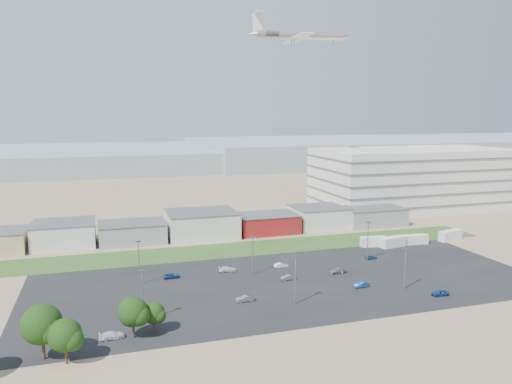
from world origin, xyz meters
name	(u,v)px	position (x,y,z in m)	size (l,w,h in m)	color
ground	(303,317)	(0.00, 0.00, 0.00)	(700.00, 700.00, 0.00)	#867555
parking_lot	(289,282)	(5.00, 20.00, 0.01)	(120.00, 50.00, 0.01)	black
grass_strip	(234,249)	(0.00, 52.00, 0.01)	(160.00, 16.00, 0.02)	#2E491B
hills_backdrop	(199,158)	(40.00, 315.00, 4.50)	(700.00, 200.00, 9.00)	gray
building_row	(167,226)	(-17.00, 71.00, 4.00)	(170.00, 20.00, 8.00)	silver
parking_garage	(413,178)	(90.00, 95.00, 12.50)	(80.00, 40.00, 25.00)	silver
box_trailer_a	(374,242)	(40.98, 42.92, 1.47)	(7.84, 2.45, 2.94)	silver
box_trailer_b	(393,242)	(46.18, 40.61, 1.54)	(8.19, 2.56, 3.07)	silver
box_trailer_c	(416,239)	(54.72, 41.48, 1.43)	(7.62, 2.38, 2.86)	silver
box_trailer_d	(450,235)	(67.88, 42.12, 1.58)	(8.41, 2.63, 3.15)	silver
tree_left	(42,329)	(-46.67, -3.08, 5.26)	(7.01, 7.01, 10.51)	black
tree_mid	(65,339)	(-43.06, -5.76, 4.24)	(5.66, 5.66, 8.49)	black
tree_right	(133,315)	(-32.20, 0.67, 4.25)	(5.66, 5.66, 8.49)	black
tree_near	(154,315)	(-28.50, 1.94, 3.23)	(4.31, 4.31, 6.46)	black
lightpole_front_l	(143,296)	(-29.96, 7.24, 5.09)	(1.20, 0.50, 10.19)	slate
lightpole_front_m	(295,280)	(1.16, 6.94, 5.18)	(1.22, 0.51, 10.37)	slate
lightpole_front_r	(405,269)	(28.30, 7.98, 4.78)	(1.12, 0.47, 9.56)	slate
lightpole_back_l	(139,263)	(-28.95, 29.37, 5.21)	(1.22, 0.51, 10.41)	slate
lightpole_back_m	(253,256)	(-1.55, 28.42, 4.80)	(1.13, 0.47, 9.61)	slate
lightpole_back_r	(368,241)	(31.88, 30.80, 5.34)	(1.26, 0.52, 10.68)	slate
airliner	(300,36)	(40.88, 103.02, 70.00)	(42.77, 29.16, 12.64)	silver
parked_car_1	(361,285)	(19.53, 11.87, 0.62)	(1.32, 3.79, 1.25)	navy
parked_car_2	(440,293)	(33.40, 1.98, 0.66)	(1.56, 3.87, 1.32)	navy
parked_car_4	(245,298)	(-8.38, 11.47, 0.65)	(1.38, 3.95, 1.30)	#595B5E
parked_car_6	(228,269)	(-6.98, 32.30, 0.66)	(1.84, 4.52, 1.31)	silver
parked_car_7	(288,277)	(5.36, 21.83, 0.62)	(1.31, 3.75, 1.23)	#595B5E
parked_car_8	(371,257)	(33.39, 31.27, 0.55)	(1.31, 3.24, 1.11)	navy
parked_car_9	(171,276)	(-21.29, 31.51, 0.57)	(1.90, 4.11, 1.14)	navy
parked_car_10	(112,335)	(-35.91, 1.38, 0.65)	(1.82, 4.48, 1.30)	silver
parked_car_11	(281,265)	(7.13, 31.47, 0.62)	(1.31, 3.76, 1.24)	silver
parked_car_12	(337,271)	(18.84, 22.85, 0.66)	(1.84, 4.52, 1.31)	#A5A5AA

